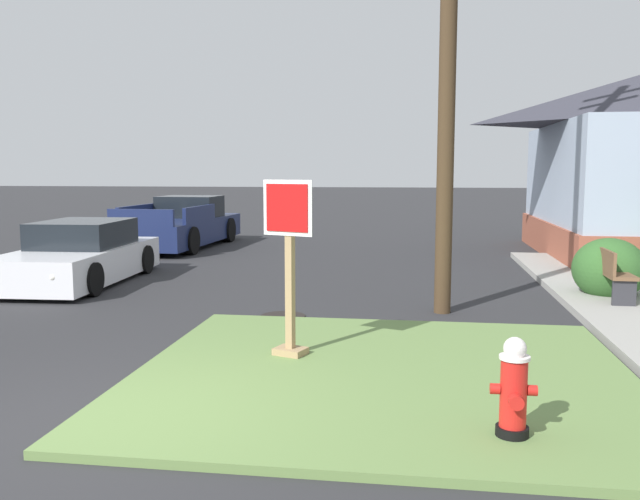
# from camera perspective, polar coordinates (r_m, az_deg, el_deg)

# --- Properties ---
(ground_plane) EXTENTS (160.00, 160.00, 0.00)m
(ground_plane) POSITION_cam_1_polar(r_m,az_deg,el_deg) (6.48, -18.42, -14.14)
(ground_plane) COLOR #2B2B2D
(grass_corner_patch) EXTENTS (5.42, 5.04, 0.08)m
(grass_corner_patch) POSITION_cam_1_polar(r_m,az_deg,el_deg) (7.52, 5.41, -10.52)
(grass_corner_patch) COLOR #668447
(grass_corner_patch) RESTS_ON ground
(fire_hydrant) EXTENTS (0.38, 0.34, 0.84)m
(fire_hydrant) POSITION_cam_1_polar(r_m,az_deg,el_deg) (5.86, 16.22, -11.41)
(fire_hydrant) COLOR black
(fire_hydrant) RESTS_ON grass_corner_patch
(stop_sign) EXTENTS (0.62, 0.39, 2.09)m
(stop_sign) POSITION_cam_1_polar(r_m,az_deg,el_deg) (7.89, -2.63, -2.08)
(stop_sign) COLOR #A3845B
(stop_sign) RESTS_ON grass_corner_patch
(manhole_cover) EXTENTS (0.70, 0.70, 0.02)m
(manhole_cover) POSITION_cam_1_polar(r_m,az_deg,el_deg) (10.49, -3.18, -5.66)
(manhole_cover) COLOR black
(manhole_cover) RESTS_ON ground
(parked_sedan_white) EXTENTS (2.09, 4.43, 1.25)m
(parked_sedan_white) POSITION_cam_1_polar(r_m,az_deg,el_deg) (14.34, -19.80, -0.49)
(parked_sedan_white) COLOR silver
(parked_sedan_white) RESTS_ON ground
(pickup_truck_navy) EXTENTS (2.25, 5.51, 1.48)m
(pickup_truck_navy) POSITION_cam_1_polar(r_m,az_deg,el_deg) (20.17, -11.71, 2.02)
(pickup_truck_navy) COLOR #19234C
(pickup_truck_navy) RESTS_ON ground
(street_bench) EXTENTS (0.42, 1.51, 0.85)m
(street_bench) POSITION_cam_1_polar(r_m,az_deg,el_deg) (12.30, 23.50, -1.63)
(street_bench) COLOR brown
(street_bench) RESTS_ON sidewalk_strip
(shrub_by_curb) EXTENTS (1.25, 1.25, 1.10)m
(shrub_by_curb) POSITION_cam_1_polar(r_m,az_deg,el_deg) (12.76, 23.48, -1.51)
(shrub_by_curb) COLOR #315F29
(shrub_by_curb) RESTS_ON ground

